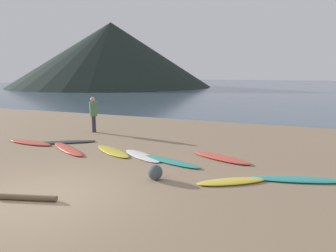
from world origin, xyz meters
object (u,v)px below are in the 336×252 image
object	(u,v)px
surfboard_5	(170,161)
person_0	(93,112)
surfboard_6	(221,157)
surfboard_4	(142,156)
surfboard_0	(30,142)
surfboard_1	(63,142)
driftwood_log	(27,197)
surfboard_2	(68,149)
surfboard_8	(299,179)
surfboard_7	(232,181)
beach_rock_near	(155,172)
surfboard_3	(113,151)

from	to	relation	value
surfboard_5	person_0	distance (m)	6.24
person_0	surfboard_6	bearing A→B (deg)	177.35
surfboard_6	surfboard_4	bearing A→B (deg)	-140.99
surfboard_0	surfboard_1	xyz separation A→B (m)	(1.17, 0.57, -0.01)
person_0	driftwood_log	world-z (taller)	person_0
surfboard_6	driftwood_log	xyz separation A→B (m)	(-3.29, -4.92, 0.02)
surfboard_0	driftwood_log	size ratio (longest dim) A/B	1.60
surfboard_0	surfboard_5	size ratio (longest dim) A/B	0.98
surfboard_2	surfboard_8	distance (m)	7.84
surfboard_6	surfboard_7	distance (m)	2.21
surfboard_0	beach_rock_near	xyz separation A→B (m)	(6.42, -1.89, 0.16)
surfboard_2	surfboard_3	world-z (taller)	surfboard_2
surfboard_2	surfboard_6	world-z (taller)	same
surfboard_3	surfboard_8	size ratio (longest dim) A/B	0.83
surfboard_3	surfboard_8	xyz separation A→B (m)	(6.14, -0.61, -0.00)
surfboard_1	surfboard_3	size ratio (longest dim) A/B	1.22
surfboard_3	person_0	size ratio (longest dim) A/B	1.27
surfboard_2	surfboard_6	xyz separation A→B (m)	(5.48, 1.00, -0.00)
surfboard_4	driftwood_log	world-z (taller)	driftwood_log
surfboard_0	surfboard_2	world-z (taller)	surfboard_2
person_0	surfboard_2	bearing A→B (deg)	125.60
surfboard_3	surfboard_6	size ratio (longest dim) A/B	0.98
person_0	driftwood_log	bearing A→B (deg)	130.92
surfboard_2	surfboard_3	distance (m)	1.73
driftwood_log	surfboard_2	bearing A→B (deg)	119.08
beach_rock_near	surfboard_4	bearing A→B (deg)	126.02
person_0	beach_rock_near	bearing A→B (deg)	154.26
surfboard_4	beach_rock_near	distance (m)	2.32
surfboard_8	driftwood_log	world-z (taller)	driftwood_log
surfboard_6	beach_rock_near	bearing A→B (deg)	-91.72
surfboard_5	surfboard_8	size ratio (longest dim) A/B	0.88
surfboard_3	surfboard_5	distance (m)	2.42
surfboard_1	surfboard_3	xyz separation A→B (m)	(2.66, -0.47, 0.00)
surfboard_7	surfboard_8	xyz separation A→B (m)	(1.61, 0.83, -0.00)
surfboard_1	surfboard_7	xyz separation A→B (m)	(7.19, -1.92, 0.00)
surfboard_6	person_0	distance (m)	7.06
surfboard_4	person_0	bearing A→B (deg)	175.38
surfboard_3	surfboard_0	bearing A→B (deg)	-147.77
surfboard_7	driftwood_log	xyz separation A→B (m)	(-4.05, -2.84, 0.03)
surfboard_7	person_0	world-z (taller)	person_0
surfboard_1	surfboard_5	world-z (taller)	surfboard_5
surfboard_6	beach_rock_near	xyz separation A→B (m)	(-1.19, -2.61, 0.15)
surfboard_0	surfboard_5	xyz separation A→B (m)	(6.22, -0.30, -0.00)
surfboard_1	surfboard_5	xyz separation A→B (m)	(5.05, -0.87, 0.01)
surfboard_4	surfboard_5	world-z (taller)	surfboard_5
surfboard_5	beach_rock_near	size ratio (longest dim) A/B	5.65
surfboard_7	driftwood_log	distance (m)	4.95
surfboard_5	surfboard_7	world-z (taller)	surfboard_5
surfboard_5	surfboard_7	xyz separation A→B (m)	(2.14, -1.05, -0.00)
surfboard_6	person_0	xyz separation A→B (m)	(-6.63, 2.22, 0.94)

